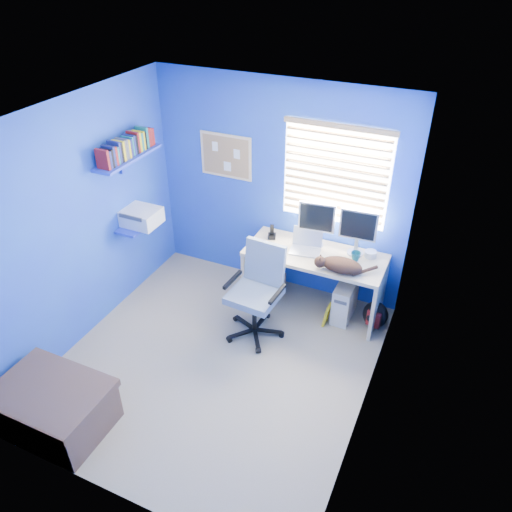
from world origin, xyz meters
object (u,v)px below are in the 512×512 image
at_px(desk, 313,281).
at_px(laptop, 306,243).
at_px(tower_pc, 345,300).
at_px(cat, 342,265).
at_px(office_chair, 257,303).

bearing_deg(desk, laptop, -179.46).
distance_m(desk, tower_pc, 0.41).
relative_size(cat, office_chair, 0.42).
relative_size(cat, tower_pc, 0.96).
height_order(cat, tower_pc, cat).
xyz_separation_m(tower_pc, office_chair, (-0.80, -0.63, 0.16)).
bearing_deg(laptop, cat, -32.31).
xyz_separation_m(laptop, office_chair, (-0.29, -0.65, -0.46)).
distance_m(laptop, office_chair, 0.85).
height_order(laptop, cat, laptop).
xyz_separation_m(laptop, cat, (0.47, -0.21, -0.03)).
bearing_deg(office_chair, tower_pc, 38.32).
bearing_deg(tower_pc, office_chair, -140.99).
xyz_separation_m(laptop, tower_pc, (0.51, -0.01, -0.62)).
distance_m(desk, cat, 0.61).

